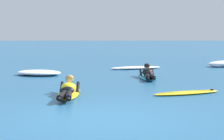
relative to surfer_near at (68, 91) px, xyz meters
The scene contains 6 objects.
ground_plane 7.34m from the surfer_near, 82.32° to the left, with size 120.00×120.00×0.00m, color #235B84.
surfer_near is the anchor object (origin of this frame).
surfer_far 4.77m from the surfer_near, 58.75° to the left, with size 0.64×2.66×0.54m.
drifting_surfboard 3.17m from the surfer_near, ahead, with size 2.02×1.20×0.16m.
whitewater_mid_right 8.02m from the surfer_near, 73.40° to the left, with size 2.46×1.36×0.12m.
whitewater_back 5.30m from the surfer_near, 107.42° to the left, with size 1.96×1.50×0.21m.
Camera 1 is at (0.03, -7.79, 1.65)m, focal length 65.84 mm.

